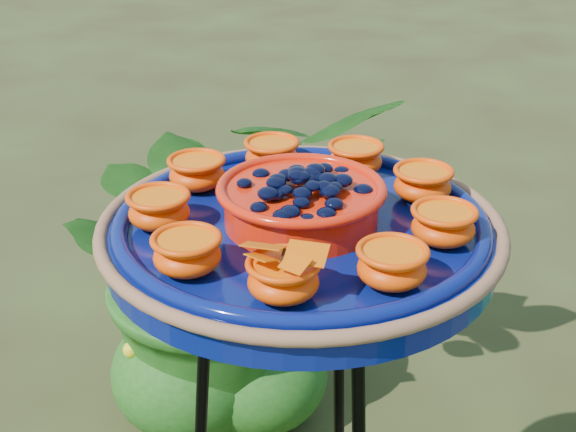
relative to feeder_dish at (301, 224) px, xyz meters
The scene contains 2 objects.
feeder_dish is the anchor object (origin of this frame).
shrub_back_left 1.01m from the feeder_dish, 121.56° to the left, with size 0.76×0.66×0.85m, color #1D4F15.
Camera 1 is at (0.12, -0.84, 1.36)m, focal length 50.00 mm.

